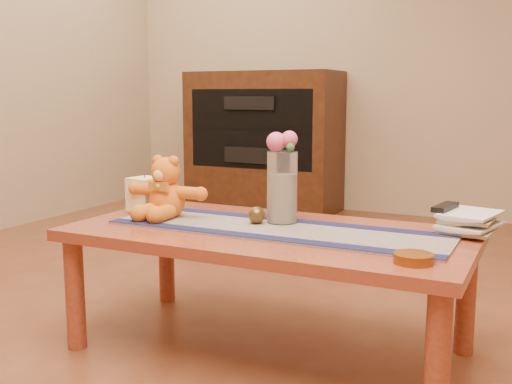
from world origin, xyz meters
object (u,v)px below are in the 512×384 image
at_px(amber_dish, 413,258).
at_px(tv_remote, 445,207).
at_px(bronze_ball, 257,215).
at_px(glass_vase, 282,187).
at_px(pillar_candle, 145,194).
at_px(book_bottom, 445,228).
at_px(teddy_bear, 167,188).

bearing_deg(amber_dish, tv_remote, 88.68).
bearing_deg(bronze_ball, glass_vase, 39.24).
relative_size(pillar_candle, book_bottom, 0.60).
height_order(pillar_candle, amber_dish, pillar_candle).
height_order(book_bottom, amber_dish, amber_dish).
distance_m(bronze_ball, book_bottom, 0.66).
bearing_deg(tv_remote, book_bottom, 90.00).
bearing_deg(tv_remote, amber_dish, -81.28).
distance_m(teddy_bear, amber_dish, 1.01).
height_order(pillar_candle, glass_vase, glass_vase).
xyz_separation_m(teddy_bear, glass_vase, (0.44, 0.09, 0.02)).
bearing_deg(bronze_ball, tv_remote, 18.66).
height_order(teddy_bear, pillar_candle, teddy_bear).
height_order(teddy_bear, amber_dish, teddy_bear).
relative_size(glass_vase, amber_dish, 2.30).
relative_size(bronze_ball, tv_remote, 0.39).
xyz_separation_m(teddy_bear, tv_remote, (0.99, 0.24, -0.03)).
xyz_separation_m(pillar_candle, glass_vase, (0.58, 0.03, 0.06)).
height_order(teddy_bear, tv_remote, teddy_bear).
distance_m(teddy_bear, tv_remote, 1.02).
distance_m(bronze_ball, amber_dish, 0.66).
distance_m(teddy_bear, bronze_ball, 0.38).
height_order(glass_vase, tv_remote, glass_vase).
xyz_separation_m(book_bottom, amber_dish, (-0.01, -0.47, 0.00)).
relative_size(tv_remote, amber_dish, 1.42).
xyz_separation_m(glass_vase, amber_dish, (0.54, -0.31, -0.12)).
bearing_deg(amber_dish, pillar_candle, 166.28).
relative_size(book_bottom, tv_remote, 1.39).
bearing_deg(amber_dish, book_bottom, 88.50).
relative_size(pillar_candle, tv_remote, 0.84).
relative_size(book_bottom, amber_dish, 1.97).
relative_size(teddy_bear, book_bottom, 1.46).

